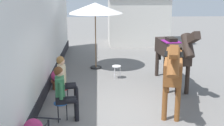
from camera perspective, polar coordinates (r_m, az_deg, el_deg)
name	(u,v)px	position (r m, az deg, el deg)	size (l,w,h in m)	color
ground_plane	(121,78)	(10.76, 1.68, -2.90)	(40.00, 40.00, 0.00)	slate
pub_facade_wall	(38,45)	(9.06, -13.82, 3.31)	(0.34, 14.00, 3.40)	white
distant_cottage	(138,11)	(16.77, 4.92, 9.79)	(3.40, 2.60, 3.50)	silver
seated_visitor_near	(63,91)	(7.38, -9.33, -5.25)	(0.61, 0.49, 1.39)	#194C99
seated_visitor_far	(64,78)	(8.38, -9.06, -2.77)	(0.61, 0.48, 1.39)	red
saddled_horse_near	(173,66)	(8.12, 11.55, -0.64)	(1.04, 2.93, 2.06)	brown
saddled_horse_far	(173,51)	(9.94, 11.55, 2.21)	(0.73, 2.99, 2.06)	#2D231E
flower_planter_far	(58,79)	(9.76, -10.30, -2.97)	(0.43, 0.43, 0.64)	#A85638
cafe_parasol	(95,8)	(11.61, -3.21, 10.32)	(2.10, 2.10, 2.58)	black
spare_stool_white	(116,67)	(10.63, 0.86, -0.86)	(0.32, 0.32, 0.46)	white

